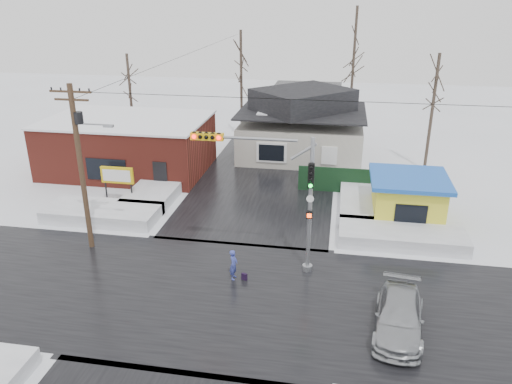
% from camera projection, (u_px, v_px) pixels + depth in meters
% --- Properties ---
extents(ground, '(120.00, 120.00, 0.00)m').
position_uv_depth(ground, '(216.00, 296.00, 23.26)').
color(ground, white).
rests_on(ground, ground).
extents(road_ns, '(10.00, 120.00, 0.02)m').
position_uv_depth(road_ns, '(216.00, 295.00, 23.25)').
color(road_ns, black).
rests_on(road_ns, ground).
extents(road_ew, '(120.00, 10.00, 0.02)m').
position_uv_depth(road_ew, '(216.00, 295.00, 23.25)').
color(road_ew, black).
rests_on(road_ew, ground).
extents(snowbank_nw, '(7.00, 3.00, 0.80)m').
position_uv_depth(snowbank_nw, '(103.00, 213.00, 30.92)').
color(snowbank_nw, white).
rests_on(snowbank_nw, ground).
extents(snowbank_ne, '(7.00, 3.00, 0.80)m').
position_uv_depth(snowbank_ne, '(402.00, 236.00, 28.08)').
color(snowbank_ne, white).
rests_on(snowbank_ne, ground).
extents(snowbank_nside_w, '(3.00, 8.00, 0.80)m').
position_uv_depth(snowbank_nside_w, '(161.00, 186.00, 35.17)').
color(snowbank_nside_w, white).
rests_on(snowbank_nside_w, ground).
extents(snowbank_nside_e, '(3.00, 8.00, 0.80)m').
position_uv_depth(snowbank_nside_e, '(363.00, 199.00, 32.96)').
color(snowbank_nside_e, white).
rests_on(snowbank_nside_e, ground).
extents(traffic_signal, '(6.05, 0.68, 7.00)m').
position_uv_depth(traffic_signal, '(278.00, 186.00, 23.88)').
color(traffic_signal, gray).
rests_on(traffic_signal, ground).
extents(utility_pole, '(3.15, 0.44, 9.00)m').
position_uv_depth(utility_pole, '(81.00, 159.00, 25.79)').
color(utility_pole, '#382619').
rests_on(utility_pole, ground).
extents(brick_building, '(12.20, 8.20, 4.12)m').
position_uv_depth(brick_building, '(128.00, 144.00, 38.82)').
color(brick_building, maroon).
rests_on(brick_building, ground).
extents(marquee_sign, '(2.20, 0.21, 2.55)m').
position_uv_depth(marquee_sign, '(117.00, 176.00, 32.63)').
color(marquee_sign, black).
rests_on(marquee_sign, ground).
extents(house, '(10.40, 8.40, 5.76)m').
position_uv_depth(house, '(302.00, 126.00, 42.04)').
color(house, beige).
rests_on(house, ground).
extents(kiosk, '(4.60, 4.60, 2.88)m').
position_uv_depth(kiosk, '(407.00, 198.00, 30.33)').
color(kiosk, yellow).
rests_on(kiosk, ground).
extents(fence, '(8.00, 0.12, 1.80)m').
position_uv_depth(fence, '(356.00, 181.00, 34.68)').
color(fence, black).
rests_on(fence, ground).
extents(tree_far_left, '(3.00, 3.00, 10.00)m').
position_uv_depth(tree_far_left, '(241.00, 54.00, 44.65)').
color(tree_far_left, '#332821').
rests_on(tree_far_left, ground).
extents(tree_far_mid, '(3.00, 3.00, 12.00)m').
position_uv_depth(tree_far_mid, '(355.00, 35.00, 44.29)').
color(tree_far_mid, '#332821').
rests_on(tree_far_mid, ground).
extents(tree_far_right, '(3.00, 3.00, 9.00)m').
position_uv_depth(tree_far_right, '(436.00, 78.00, 36.93)').
color(tree_far_right, '#332821').
rests_on(tree_far_right, ground).
extents(tree_far_west, '(3.00, 3.00, 8.00)m').
position_uv_depth(tree_far_west, '(128.00, 72.00, 45.00)').
color(tree_far_west, '#332821').
rests_on(tree_far_west, ground).
extents(pedestrian, '(0.40, 0.58, 1.55)m').
position_uv_depth(pedestrian, '(234.00, 265.00, 24.34)').
color(pedestrian, '#38429D').
rests_on(pedestrian, ground).
extents(car, '(2.49, 4.97, 1.39)m').
position_uv_depth(car, '(399.00, 317.00, 20.62)').
color(car, '#A5A8AC').
rests_on(car, ground).
extents(shopping_bag, '(0.30, 0.19, 0.35)m').
position_uv_depth(shopping_bag, '(244.00, 277.00, 24.44)').
color(shopping_bag, black).
rests_on(shopping_bag, ground).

